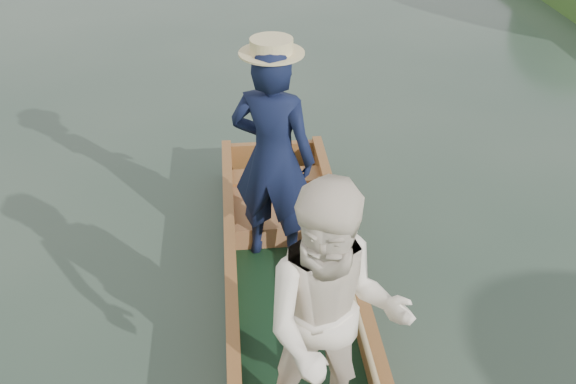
{
  "coord_description": "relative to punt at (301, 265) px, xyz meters",
  "views": [
    {
      "loc": [
        -0.43,
        -3.85,
        3.86
      ],
      "look_at": [
        0.0,
        0.6,
        0.95
      ],
      "focal_mm": 40.0,
      "sensor_mm": 36.0,
      "label": 1
    }
  ],
  "objects": [
    {
      "name": "ground",
      "position": [
        -0.02,
        0.18,
        -0.8
      ],
      "size": [
        120.0,
        120.0,
        0.0
      ],
      "primitive_type": "plane",
      "color": "#283D30",
      "rests_on": "ground"
    },
    {
      "name": "punt",
      "position": [
        0.0,
        0.0,
        0.0
      ],
      "size": [
        1.18,
        5.0,
        2.14
      ],
      "color": "black",
      "rests_on": "ground"
    }
  ]
}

